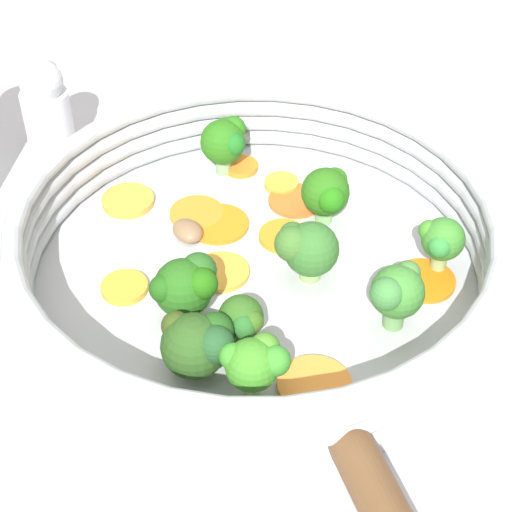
{
  "coord_description": "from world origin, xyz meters",
  "views": [
    {
      "loc": [
        -0.45,
        0.04,
        0.44
      ],
      "look_at": [
        0.0,
        0.0,
        0.03
      ],
      "focal_mm": 60.0,
      "sensor_mm": 36.0,
      "label": 1
    }
  ],
  "objects_px": {
    "broccoli_floret_5": "(327,192)",
    "broccoli_floret_7": "(306,248)",
    "carrot_slice_10": "(241,167)",
    "broccoli_floret_2": "(441,241)",
    "carrot_slice_3": "(282,184)",
    "broccoli_floret_8": "(225,140)",
    "broccoli_floret_6": "(242,320)",
    "broccoli_floret_4": "(198,343)",
    "skillet": "(256,279)",
    "carrot_slice_9": "(218,224)",
    "carrot_slice_1": "(197,213)",
    "carrot_slice_6": "(283,236)",
    "carrot_slice_2": "(125,287)",
    "broccoli_floret_1": "(186,286)",
    "broccoli_floret_3": "(396,292)",
    "mushroom_piece_0": "(188,231)",
    "carrot_slice_8": "(425,280)",
    "carrot_slice_4": "(128,201)",
    "carrot_slice_5": "(314,385)",
    "carrot_slice_7": "(295,200)",
    "carrot_slice_0": "(221,272)",
    "broccoli_floret_0": "(254,363)"
  },
  "relations": [
    {
      "from": "carrot_slice_0",
      "to": "broccoli_floret_3",
      "type": "relative_size",
      "value": 0.84
    },
    {
      "from": "carrot_slice_1",
      "to": "carrot_slice_2",
      "type": "xyz_separation_m",
      "value": [
        -0.08,
        0.05,
        0.0
      ]
    },
    {
      "from": "broccoli_floret_1",
      "to": "carrot_slice_2",
      "type": "bearing_deg",
      "value": 56.16
    },
    {
      "from": "carrot_slice_10",
      "to": "broccoli_floret_6",
      "type": "height_order",
      "value": "broccoli_floret_6"
    },
    {
      "from": "broccoli_floret_5",
      "to": "broccoli_floret_7",
      "type": "xyz_separation_m",
      "value": [
        -0.06,
        0.02,
        -0.0
      ]
    },
    {
      "from": "carrot_slice_2",
      "to": "carrot_slice_7",
      "type": "distance_m",
      "value": 0.16
    },
    {
      "from": "skillet",
      "to": "carrot_slice_6",
      "type": "distance_m",
      "value": 0.04
    },
    {
      "from": "carrot_slice_1",
      "to": "carrot_slice_9",
      "type": "xyz_separation_m",
      "value": [
        -0.01,
        -0.02,
        -0.0
      ]
    },
    {
      "from": "carrot_slice_4",
      "to": "broccoli_floret_8",
      "type": "relative_size",
      "value": 0.85
    },
    {
      "from": "carrot_slice_9",
      "to": "broccoli_floret_2",
      "type": "height_order",
      "value": "broccoli_floret_2"
    },
    {
      "from": "carrot_slice_3",
      "to": "broccoli_floret_4",
      "type": "xyz_separation_m",
      "value": [
        -0.19,
        0.08,
        0.02
      ]
    },
    {
      "from": "carrot_slice_7",
      "to": "carrot_slice_10",
      "type": "xyz_separation_m",
      "value": [
        0.05,
        0.04,
        0.0
      ]
    },
    {
      "from": "carrot_slice_10",
      "to": "broccoli_floret_2",
      "type": "xyz_separation_m",
      "value": [
        -0.14,
        -0.13,
        0.03
      ]
    },
    {
      "from": "carrot_slice_2",
      "to": "broccoli_floret_4",
      "type": "relative_size",
      "value": 0.71
    },
    {
      "from": "carrot_slice_1",
      "to": "broccoli_floret_6",
      "type": "bearing_deg",
      "value": -170.25
    },
    {
      "from": "carrot_slice_9",
      "to": "broccoli_floret_5",
      "type": "distance_m",
      "value": 0.09
    },
    {
      "from": "broccoli_floret_0",
      "to": "broccoli_floret_8",
      "type": "height_order",
      "value": "broccoli_floret_8"
    },
    {
      "from": "mushroom_piece_0",
      "to": "broccoli_floret_0",
      "type": "bearing_deg",
      "value": -167.27
    },
    {
      "from": "carrot_slice_6",
      "to": "broccoli_floret_4",
      "type": "relative_size",
      "value": 0.79
    },
    {
      "from": "broccoli_floret_4",
      "to": "broccoli_floret_5",
      "type": "xyz_separation_m",
      "value": [
        0.14,
        -0.1,
        0.0
      ]
    },
    {
      "from": "broccoli_floret_7",
      "to": "broccoli_floret_6",
      "type": "bearing_deg",
      "value": 140.16
    },
    {
      "from": "carrot_slice_0",
      "to": "broccoli_floret_2",
      "type": "relative_size",
      "value": 0.9
    },
    {
      "from": "carrot_slice_2",
      "to": "carrot_slice_4",
      "type": "xyz_separation_m",
      "value": [
        0.1,
        -0.0,
        0.0
      ]
    },
    {
      "from": "broccoli_floret_5",
      "to": "broccoli_floret_8",
      "type": "relative_size",
      "value": 0.95
    },
    {
      "from": "carrot_slice_4",
      "to": "broccoli_floret_7",
      "type": "bearing_deg",
      "value": -127.62
    },
    {
      "from": "broccoli_floret_6",
      "to": "broccoli_floret_7",
      "type": "relative_size",
      "value": 0.83
    },
    {
      "from": "carrot_slice_0",
      "to": "carrot_slice_10",
      "type": "bearing_deg",
      "value": -11.15
    },
    {
      "from": "broccoli_floret_6",
      "to": "broccoli_floret_7",
      "type": "distance_m",
      "value": 0.08
    },
    {
      "from": "carrot_slice_1",
      "to": "carrot_slice_6",
      "type": "xyz_separation_m",
      "value": [
        -0.04,
        -0.06,
        0.0
      ]
    },
    {
      "from": "carrot_slice_5",
      "to": "carrot_slice_7",
      "type": "xyz_separation_m",
      "value": [
        0.19,
        -0.01,
        -0.0
      ]
    },
    {
      "from": "broccoli_floret_8",
      "to": "broccoli_floret_3",
      "type": "bearing_deg",
      "value": -152.28
    },
    {
      "from": "carrot_slice_10",
      "to": "broccoli_floret_3",
      "type": "distance_m",
      "value": 0.21
    },
    {
      "from": "carrot_slice_1",
      "to": "carrot_slice_4",
      "type": "xyz_separation_m",
      "value": [
        0.02,
        0.05,
        0.0
      ]
    },
    {
      "from": "carrot_slice_7",
      "to": "broccoli_floret_7",
      "type": "distance_m",
      "value": 0.09
    },
    {
      "from": "carrot_slice_5",
      "to": "carrot_slice_8",
      "type": "bearing_deg",
      "value": -46.58
    },
    {
      "from": "skillet",
      "to": "broccoli_floret_5",
      "type": "xyz_separation_m",
      "value": [
        0.05,
        -0.06,
        0.04
      ]
    },
    {
      "from": "mushroom_piece_0",
      "to": "carrot_slice_6",
      "type": "bearing_deg",
      "value": -96.23
    },
    {
      "from": "broccoli_floret_0",
      "to": "broccoli_floret_7",
      "type": "relative_size",
      "value": 1.02
    },
    {
      "from": "skillet",
      "to": "carrot_slice_3",
      "type": "height_order",
      "value": "carrot_slice_3"
    },
    {
      "from": "broccoli_floret_5",
      "to": "carrot_slice_10",
      "type": "bearing_deg",
      "value": 38.69
    },
    {
      "from": "carrot_slice_7",
      "to": "broccoli_floret_7",
      "type": "height_order",
      "value": "broccoli_floret_7"
    },
    {
      "from": "carrot_slice_2",
      "to": "carrot_slice_3",
      "type": "height_order",
      "value": "same"
    },
    {
      "from": "carrot_slice_9",
      "to": "carrot_slice_10",
      "type": "bearing_deg",
      "value": -18.09
    },
    {
      "from": "carrot_slice_10",
      "to": "broccoli_floret_5",
      "type": "relative_size",
      "value": 0.61
    },
    {
      "from": "carrot_slice_3",
      "to": "broccoli_floret_8",
      "type": "bearing_deg",
      "value": 59.33
    },
    {
      "from": "carrot_slice_8",
      "to": "broccoli_floret_2",
      "type": "distance_m",
      "value": 0.03
    },
    {
      "from": "carrot_slice_2",
      "to": "carrot_slice_8",
      "type": "bearing_deg",
      "value": -93.6
    },
    {
      "from": "carrot_slice_0",
      "to": "broccoli_floret_1",
      "type": "distance_m",
      "value": 0.05
    },
    {
      "from": "carrot_slice_1",
      "to": "carrot_slice_4",
      "type": "relative_size",
      "value": 1.02
    },
    {
      "from": "carrot_slice_0",
      "to": "carrot_slice_8",
      "type": "bearing_deg",
      "value": -99.37
    }
  ]
}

